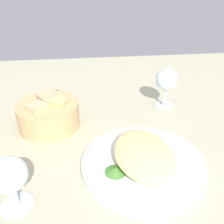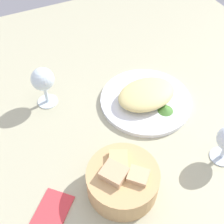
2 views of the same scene
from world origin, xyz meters
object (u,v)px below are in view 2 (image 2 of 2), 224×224
Objects in this scene: plate at (146,100)px; folded_napkin at (51,213)px; bread_basket at (122,180)px; wine_glass_near at (43,81)px.

plate is 42.60cm from folded_napkin.
bread_basket is at bearing 130.73° from folded_napkin.
wine_glass_near reaches higher than folded_napkin.
folded_napkin is at bearing 29.83° from plate.
wine_glass_near is 36.67cm from folded_napkin.
wine_glass_near reaches higher than bread_basket.
plate is 30.96cm from wine_glass_near.
plate is 29.80cm from bread_basket.
bread_basket is 17.86cm from folded_napkin.
folded_napkin is (17.49, -1.15, -3.45)cm from bread_basket.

